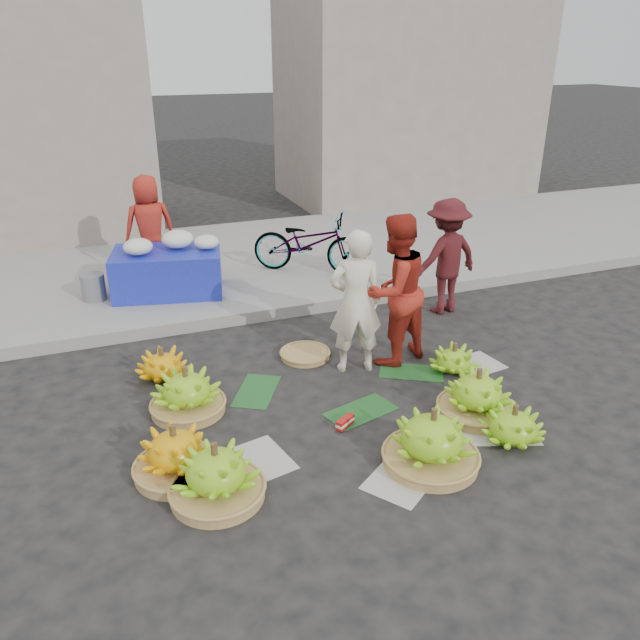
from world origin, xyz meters
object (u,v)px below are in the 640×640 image
object	(u,v)px
bicycle	(309,243)
banana_bunch_0	(175,453)
flower_table	(168,269)
vendor_cream	(356,302)
banana_bunch_4	(477,395)

from	to	relation	value
bicycle	banana_bunch_0	bearing A→B (deg)	-179.38
flower_table	vendor_cream	bearing A→B (deg)	-47.80
banana_bunch_4	bicycle	distance (m)	3.93
banana_bunch_0	bicycle	size ratio (longest dim) A/B	0.47
vendor_cream	flower_table	size ratio (longest dim) A/B	0.99
banana_bunch_0	banana_bunch_4	world-z (taller)	banana_bunch_4
bicycle	banana_bunch_4	bearing A→B (deg)	-143.37
vendor_cream	banana_bunch_0	bearing A→B (deg)	40.99
banana_bunch_0	vendor_cream	distance (m)	2.36
banana_bunch_0	flower_table	world-z (taller)	flower_table
banana_bunch_0	banana_bunch_4	bearing A→B (deg)	-2.10
banana_bunch_4	bicycle	bearing A→B (deg)	92.69
vendor_cream	bicycle	world-z (taller)	vendor_cream
banana_bunch_4	vendor_cream	world-z (taller)	vendor_cream
banana_bunch_0	banana_bunch_4	size ratio (longest dim) A/B	1.07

